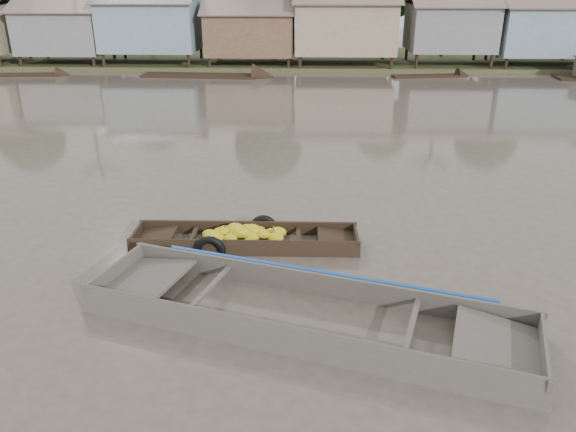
{
  "coord_description": "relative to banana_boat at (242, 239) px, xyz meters",
  "views": [
    {
      "loc": [
        0.08,
        -10.1,
        5.77
      ],
      "look_at": [
        -0.32,
        1.5,
        0.8
      ],
      "focal_mm": 35.0,
      "sensor_mm": 36.0,
      "label": 1
    }
  ],
  "objects": [
    {
      "name": "ground",
      "position": [
        1.39,
        -1.63,
        -0.14
      ],
      "size": [
        120.0,
        120.0,
        0.0
      ],
      "primitive_type": "plane",
      "color": "#52483F",
      "rests_on": "ground"
    },
    {
      "name": "riverbank",
      "position": [
        4.41,
        30.23,
        2.93
      ],
      "size": [
        120.0,
        12.47,
        10.22
      ],
      "color": "#384723",
      "rests_on": "ground"
    },
    {
      "name": "distant_boats",
      "position": [
        14.74,
        22.73,
        0.07
      ],
      "size": [
        47.89,
        13.19,
        1.38
      ],
      "color": "black",
      "rests_on": "ground"
    },
    {
      "name": "banana_boat",
      "position": [
        0.0,
        0.0,
        0.0
      ],
      "size": [
        5.23,
        1.44,
        0.74
      ],
      "rotation": [
        0.0,
        0.0,
        0.01
      ],
      "color": "black",
      "rests_on": "ground"
    },
    {
      "name": "viewer_boat",
      "position": [
        1.49,
        -3.13,
        -0.06
      ],
      "size": [
        8.36,
        4.44,
        0.65
      ],
      "rotation": [
        0.0,
        0.0,
        -0.3
      ],
      "color": "#47423C",
      "rests_on": "ground"
    }
  ]
}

